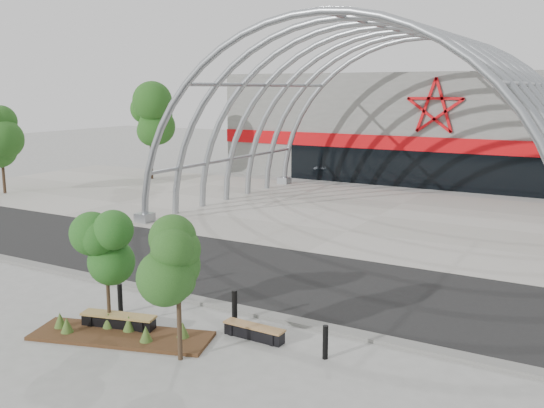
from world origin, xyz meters
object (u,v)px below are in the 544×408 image
Objects in this scene: street_tree_0 at (106,247)px; bench_1 at (254,332)px; bollard_2 at (120,299)px; bench_0 at (119,322)px; street_tree_1 at (177,261)px.

street_tree_0 is 1.82× the size of bench_1.
street_tree_0 reaches higher than bench_1.
street_tree_0 reaches higher than bollard_2.
bench_1 is (3.72, 1.42, -0.04)m from bench_0.
street_tree_1 reaches higher than bollard_2.
street_tree_1 is 3.35m from bench_1.
bench_0 is 1.35m from bollard_2.
bench_0 reaches higher than bench_1.
street_tree_1 is 1.98× the size of bench_1.
street_tree_1 is (3.12, -0.64, 0.22)m from street_tree_0.
bench_0 is at bearing -159.06° from bench_1.
bench_0 is 3.99m from bench_1.
bollard_2 is (-0.54, 1.01, -1.95)m from street_tree_0.
street_tree_1 is 3.88× the size of bollard_2.
street_tree_0 is 3.20m from street_tree_1.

